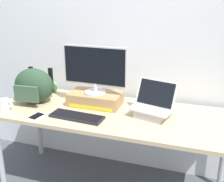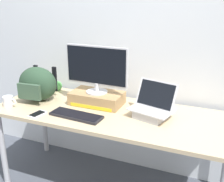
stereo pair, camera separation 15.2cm
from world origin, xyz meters
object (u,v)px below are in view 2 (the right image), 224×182
Objects in this scene: open_laptop at (152,110)px; cell_phone at (37,114)px; external_keyboard at (76,115)px; desktop_monitor at (96,68)px; messenger_backpack at (38,84)px; toner_box_yellow at (97,98)px; plush_toy at (57,86)px; coffee_mug at (8,101)px.

open_laptop reaches higher than cell_phone.
desktop_monitor is at bearing 86.85° from external_keyboard.
messenger_backpack is at bearing -164.24° from open_laptop.
toner_box_yellow is 0.51m from cell_phone.
cell_phone is 1.64× the size of plush_toy.
coffee_mug is at bearing -108.27° from plush_toy.
desktop_monitor is 0.79m from coffee_mug.
coffee_mug is 0.79× the size of cell_phone.
coffee_mug is 0.33m from cell_phone.
plush_toy is at bearing 82.30° from messenger_backpack.
cell_phone is at bearing -131.29° from toner_box_yellow.
plush_toy is at bearing 164.05° from desktop_monitor.
toner_box_yellow is 0.53m from plush_toy.
plush_toy is at bearing -179.20° from open_laptop.
open_laptop reaches higher than toner_box_yellow.
external_keyboard is at bearing -24.92° from messenger_backpack.
messenger_backpack is at bearing 57.27° from coffee_mug.
toner_box_yellow is at bearing 26.50° from coffee_mug.
desktop_monitor reaches higher than toner_box_yellow.
toner_box_yellow is at bearing -175.30° from open_laptop.
external_keyboard is at bearing 2.99° from coffee_mug.
coffee_mug is (-0.14, -0.22, -0.10)m from messenger_backpack.
external_keyboard is 0.54m from messenger_backpack.
plush_toy is (0.16, 0.49, 0.00)m from coffee_mug.
plush_toy is at bearing 117.97° from cell_phone.
toner_box_yellow is at bearing 59.77° from cell_phone.
plush_toy is (-0.50, 0.16, -0.27)m from desktop_monitor.
external_keyboard is at bearing -95.46° from desktop_monitor.
toner_box_yellow is at bearing 86.87° from external_keyboard.
toner_box_yellow reaches higher than coffee_mug.
plush_toy is (-0.47, 0.46, 0.04)m from external_keyboard.
cell_phone is (-0.84, -0.30, -0.05)m from open_laptop.
open_laptop is (0.50, -0.09, -0.26)m from desktop_monitor.
cell_phone is at bearing -59.80° from messenger_backpack.
open_laptop is 0.85× the size of external_keyboard.
external_keyboard reaches higher than cell_phone.
external_keyboard is (-0.54, -0.21, -0.05)m from open_laptop.
open_laptop is at bearing -8.01° from desktop_monitor.
toner_box_yellow is 1.21× the size of messenger_backpack.
external_keyboard is 4.45× the size of plush_toy.
desktop_monitor reaches higher than coffee_mug.
messenger_backpack is 2.31× the size of cell_phone.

